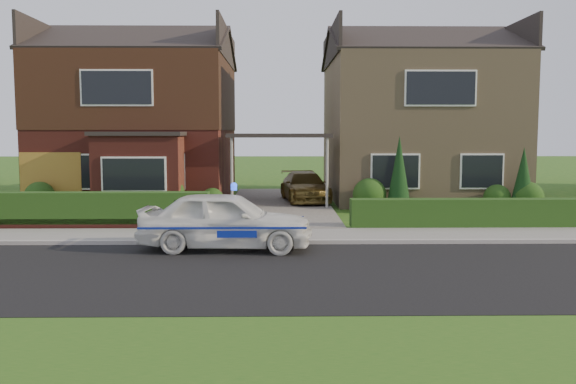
{
  "coord_description": "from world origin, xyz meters",
  "views": [
    {
      "loc": [
        -0.02,
        -12.07,
        2.82
      ],
      "look_at": [
        0.21,
        3.5,
        1.29
      ],
      "focal_mm": 38.0,
      "sensor_mm": 36.0,
      "label": 1
    }
  ],
  "objects": [
    {
      "name": "police_car",
      "position": [
        -1.29,
        2.4,
        0.71
      ],
      "size": [
        3.8,
        4.22,
        1.57
      ],
      "rotation": [
        0.0,
        0.0,
        1.52
      ],
      "color": "white",
      "rests_on": "ground"
    },
    {
      "name": "shrub_left_far",
      "position": [
        -8.5,
        9.5,
        0.54
      ],
      "size": [
        1.08,
        1.08,
        1.08
      ],
      "primitive_type": "sphere",
      "color": "#133611",
      "rests_on": "ground"
    },
    {
      "name": "shrub_left_near",
      "position": [
        -2.4,
        9.6,
        0.42
      ],
      "size": [
        0.84,
        0.84,
        0.84
      ],
      "primitive_type": "sphere",
      "color": "#133611",
      "rests_on": "ground"
    },
    {
      "name": "shrub_right_near",
      "position": [
        3.2,
        9.4,
        0.6
      ],
      "size": [
        1.2,
        1.2,
        1.2
      ],
      "primitive_type": "sphere",
      "color": "#133611",
      "rests_on": "ground"
    },
    {
      "name": "road",
      "position": [
        0.0,
        0.0,
        0.0
      ],
      "size": [
        60.0,
        6.0,
        0.02
      ],
      "primitive_type": "cube",
      "color": "black",
      "rests_on": "ground"
    },
    {
      "name": "kerb",
      "position": [
        0.0,
        3.05,
        0.06
      ],
      "size": [
        60.0,
        0.16,
        0.12
      ],
      "primitive_type": "cube",
      "color": "#9E9993",
      "rests_on": "ground"
    },
    {
      "name": "shrub_left_mid",
      "position": [
        -4.0,
        9.3,
        0.66
      ],
      "size": [
        1.32,
        1.32,
        1.32
      ],
      "primitive_type": "sphere",
      "color": "#133611",
      "rests_on": "ground"
    },
    {
      "name": "house_left",
      "position": [
        -5.78,
        13.9,
        3.81
      ],
      "size": [
        7.5,
        9.53,
        7.25
      ],
      "color": "maroon",
      "rests_on": "ground"
    },
    {
      "name": "garage_door",
      "position": [
        -8.25,
        9.96,
        1.05
      ],
      "size": [
        2.2,
        0.1,
        2.1
      ],
      "primitive_type": "cube",
      "color": "brown",
      "rests_on": "ground"
    },
    {
      "name": "potted_plant_c",
      "position": [
        -2.5,
        7.06,
        0.4
      ],
      "size": [
        0.5,
        0.5,
        0.8
      ],
      "primitive_type": "imported",
      "rotation": [
        0.0,
        0.0,
        1.69
      ],
      "color": "gray",
      "rests_on": "ground"
    },
    {
      "name": "dwarf_wall",
      "position": [
        -5.8,
        5.3,
        0.18
      ],
      "size": [
        7.7,
        0.25,
        0.36
      ],
      "primitive_type": "cube",
      "color": "maroon",
      "rests_on": "ground"
    },
    {
      "name": "ground",
      "position": [
        0.0,
        0.0,
        0.0
      ],
      "size": [
        120.0,
        120.0,
        0.0
      ],
      "primitive_type": "plane",
      "color": "#235115",
      "rests_on": "ground"
    },
    {
      "name": "carport_link",
      "position": [
        0.0,
        10.95,
        2.66
      ],
      "size": [
        3.8,
        3.0,
        2.77
      ],
      "color": "black",
      "rests_on": "ground"
    },
    {
      "name": "shrub_right_mid",
      "position": [
        7.8,
        9.5,
        0.48
      ],
      "size": [
        0.96,
        0.96,
        0.96
      ],
      "primitive_type": "sphere",
      "color": "#133611",
      "rests_on": "ground"
    },
    {
      "name": "potted_plant_b",
      "position": [
        -3.71,
        6.63,
        0.33
      ],
      "size": [
        0.45,
        0.42,
        0.66
      ],
      "primitive_type": "imported",
      "rotation": [
        0.0,
        0.0,
        0.42
      ],
      "color": "gray",
      "rests_on": "ground"
    },
    {
      "name": "house_right",
      "position": [
        5.8,
        13.99,
        3.66
      ],
      "size": [
        7.5,
        8.06,
        7.25
      ],
      "color": "#957D5B",
      "rests_on": "ground"
    },
    {
      "name": "sidewalk",
      "position": [
        0.0,
        4.1,
        0.05
      ],
      "size": [
        60.0,
        2.0,
        0.1
      ],
      "primitive_type": "cube",
      "color": "slate",
      "rests_on": "ground"
    },
    {
      "name": "hedge_right",
      "position": [
        5.8,
        5.35,
        0.0
      ],
      "size": [
        7.5,
        0.55,
        0.8
      ],
      "primitive_type": "cube",
      "color": "#133611",
      "rests_on": "ground"
    },
    {
      "name": "driveway",
      "position": [
        0.0,
        11.0,
        0.06
      ],
      "size": [
        3.8,
        12.0,
        0.12
      ],
      "primitive_type": "cube",
      "color": "#666059",
      "rests_on": "ground"
    },
    {
      "name": "conifer_b",
      "position": [
        8.6,
        9.2,
        1.1
      ],
      "size": [
        0.9,
        0.9,
        2.2
      ],
      "primitive_type": "cone",
      "color": "black",
      "rests_on": "ground"
    },
    {
      "name": "potted_plant_a",
      "position": [
        -6.06,
        6.0,
        0.36
      ],
      "size": [
        0.41,
        0.31,
        0.72
      ],
      "primitive_type": "imported",
      "rotation": [
        0.0,
        0.0,
        -0.15
      ],
      "color": "gray",
      "rests_on": "ground"
    },
    {
      "name": "shrub_right_far",
      "position": [
        8.8,
        9.2,
        0.54
      ],
      "size": [
        1.08,
        1.08,
        1.08
      ],
      "primitive_type": "sphere",
      "color": "#133611",
      "rests_on": "ground"
    },
    {
      "name": "conifer_a",
      "position": [
        4.2,
        9.2,
        1.3
      ],
      "size": [
        0.9,
        0.9,
        2.6
      ],
      "primitive_type": "cone",
      "color": "black",
      "rests_on": "ground"
    },
    {
      "name": "hedge_left",
      "position": [
        -5.8,
        5.45,
        0.0
      ],
      "size": [
        7.5,
        0.55,
        0.9
      ],
      "primitive_type": "cube",
      "color": "#133611",
      "rests_on": "ground"
    },
    {
      "name": "grass_verge",
      "position": [
        0.0,
        -5.0,
        0.0
      ],
      "size": [
        60.0,
        4.0,
        0.01
      ],
      "primitive_type": "cube",
      "color": "#235115",
      "rests_on": "ground"
    },
    {
      "name": "driveway_car",
      "position": [
        1.0,
        11.75,
        0.69
      ],
      "size": [
        2.08,
        4.09,
        1.14
      ],
      "primitive_type": "imported",
      "rotation": [
        0.0,
        0.0,
        0.13
      ],
      "color": "brown",
      "rests_on": "driveway"
    }
  ]
}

